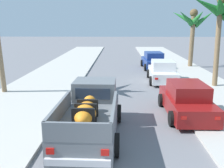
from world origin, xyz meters
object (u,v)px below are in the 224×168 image
(car_right_mid, at_px, (162,72))
(car_left_near, at_px, (186,100))
(palm_tree_right_fore, at_px, (193,22))
(car_right_near, at_px, (153,61))
(palm_tree_left_fore, at_px, (221,11))
(pickup_truck, at_px, (91,114))

(car_right_mid, bearing_deg, car_left_near, -90.63)
(car_left_near, bearing_deg, palm_tree_right_fore, 74.36)
(car_left_near, distance_m, car_right_near, 12.63)
(car_right_mid, relative_size, palm_tree_left_fore, 0.73)
(pickup_truck, relative_size, palm_tree_right_fore, 0.96)
(pickup_truck, height_order, palm_tree_right_fore, palm_tree_right_fore)
(car_right_near, height_order, palm_tree_left_fore, palm_tree_left_fore)
(car_left_near, height_order, car_right_mid, same)
(car_right_near, bearing_deg, pickup_truck, -106.06)
(car_right_near, bearing_deg, palm_tree_left_fore, -65.91)
(car_left_near, bearing_deg, car_right_near, 89.29)
(car_left_near, relative_size, car_right_mid, 0.99)
(car_left_near, bearing_deg, pickup_truck, -151.54)
(car_left_near, bearing_deg, palm_tree_left_fore, 59.59)
(car_right_near, xyz_separation_m, car_right_mid, (-0.08, -5.59, 0.00))
(pickup_truck, distance_m, palm_tree_right_fore, 17.88)
(palm_tree_left_fore, bearing_deg, car_right_near, 114.09)
(car_right_mid, height_order, palm_tree_right_fore, palm_tree_right_fore)
(pickup_truck, bearing_deg, palm_tree_left_fore, 46.61)
(pickup_truck, distance_m, palm_tree_left_fore, 11.55)
(car_left_near, relative_size, car_right_near, 0.99)
(car_left_near, xyz_separation_m, car_right_mid, (0.08, 7.04, 0.00))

